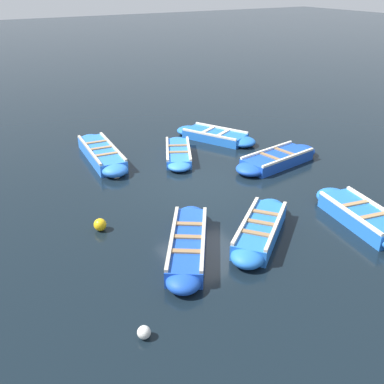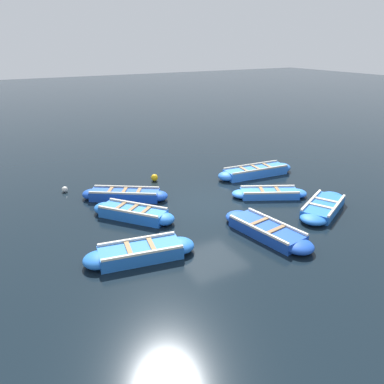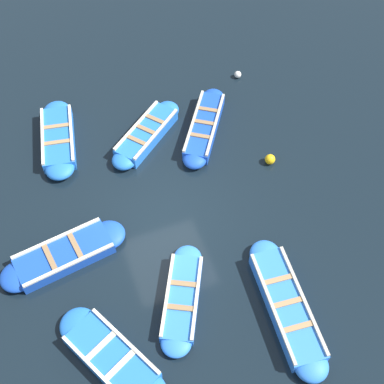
% 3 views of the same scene
% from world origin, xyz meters
% --- Properties ---
extents(ground_plane, '(120.00, 120.00, 0.00)m').
position_xyz_m(ground_plane, '(0.00, 0.00, 0.00)').
color(ground_plane, black).
extents(boat_centre, '(2.97, 2.60, 0.45)m').
position_xyz_m(boat_centre, '(0.41, 3.08, 0.20)').
color(boat_centre, blue).
rests_on(boat_centre, ground).
extents(boat_inner_gap, '(1.15, 3.97, 0.46)m').
position_xyz_m(boat_inner_gap, '(1.94, -3.67, 0.20)').
color(boat_inner_gap, blue).
rests_on(boat_inner_gap, ground).
extents(boat_tucked, '(1.44, 3.41, 0.45)m').
position_xyz_m(boat_tucked, '(-2.22, 3.86, 0.20)').
color(boat_tucked, blue).
rests_on(boat_tucked, ground).
extents(boat_stern_in, '(2.07, 3.10, 0.36)m').
position_xyz_m(boat_stern_in, '(-0.42, -2.53, 0.15)').
color(boat_stern_in, blue).
rests_on(boat_stern_in, ground).
extents(boat_drifting, '(2.34, 3.38, 0.38)m').
position_xyz_m(boat_drifting, '(-2.50, -3.39, 0.16)').
color(boat_drifting, blue).
rests_on(boat_drifting, ground).
extents(boat_outer_left, '(3.60, 1.47, 0.42)m').
position_xyz_m(boat_outer_left, '(-2.95, -0.28, 0.18)').
color(boat_outer_left, '#1947B7').
rests_on(boat_outer_left, ground).
extents(boat_broadside, '(2.52, 3.31, 0.44)m').
position_xyz_m(boat_broadside, '(2.23, 2.75, 0.19)').
color(boat_broadside, '#1947B7').
rests_on(boat_broadside, ground).
extents(buoy_orange_near, '(0.32, 0.32, 0.32)m').
position_xyz_m(buoy_orange_near, '(3.62, 0.83, 0.16)').
color(buoy_orange_near, '#EAB214').
rests_on(buoy_orange_near, ground).
extents(buoy_yellow_far, '(0.24, 0.24, 0.24)m').
position_xyz_m(buoy_yellow_far, '(4.23, 4.71, 0.12)').
color(buoy_yellow_far, silver).
rests_on(buoy_yellow_far, ground).
extents(buoy_white_drifting, '(0.30, 0.30, 0.30)m').
position_xyz_m(buoy_white_drifting, '(2.10, -1.92, 0.15)').
color(buoy_white_drifting, silver).
rests_on(buoy_white_drifting, ground).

